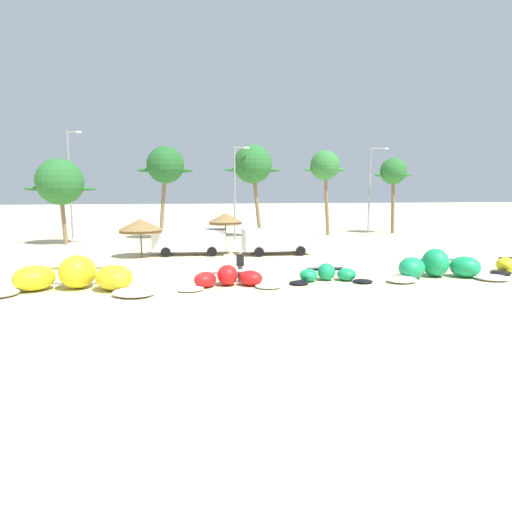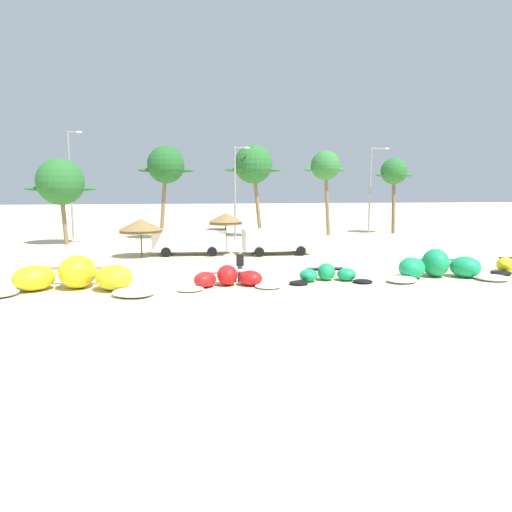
{
  "view_description": "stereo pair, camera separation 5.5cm",
  "coord_description": "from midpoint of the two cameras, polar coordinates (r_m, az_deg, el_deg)",
  "views": [
    {
      "loc": [
        0.38,
        -23.2,
        4.71
      ],
      "look_at": [
        4.76,
        2.0,
        1.0
      ],
      "focal_mm": 32.33,
      "sensor_mm": 36.0,
      "label": 1
    },
    {
      "loc": [
        0.44,
        -23.21,
        4.71
      ],
      "look_at": [
        4.76,
        2.0,
        1.0
      ],
      "focal_mm": 32.33,
      "sensor_mm": 36.0,
      "label": 2
    }
  ],
  "objects": [
    {
      "name": "parked_car_second",
      "position": [
        33.67,
        -8.51,
        1.99
      ],
      "size": [
        5.32,
        2.46,
        1.84
      ],
      "color": "white",
      "rests_on": "ground"
    },
    {
      "name": "kite_left_of_center",
      "position": [
        22.58,
        -3.53,
        -2.8
      ],
      "size": [
        5.22,
        2.36,
        1.01
      ],
      "color": "white",
      "rests_on": "ground"
    },
    {
      "name": "palm_right_of_gap",
      "position": [
        51.67,
        16.61,
        9.89
      ],
      "size": [
        4.2,
        2.8,
        8.03
      ],
      "color": "brown",
      "rests_on": "ground"
    },
    {
      "name": "lamppost_east_center",
      "position": [
        43.36,
        -2.56,
        8.4
      ],
      "size": [
        1.52,
        0.24,
        8.66
      ],
      "color": "gray",
      "rests_on": "ground"
    },
    {
      "name": "beach_umbrella_middle",
      "position": [
        33.45,
        -3.85,
        4.63
      ],
      "size": [
        2.48,
        2.48,
        3.02
      ],
      "color": "brown",
      "rests_on": "ground"
    },
    {
      "name": "lamppost_west_center",
      "position": [
        47.16,
        -21.98,
        8.7
      ],
      "size": [
        1.4,
        0.24,
        10.13
      ],
      "color": "gray",
      "rests_on": "ground"
    },
    {
      "name": "palm_center_right",
      "position": [
        48.19,
        8.5,
        10.88
      ],
      "size": [
        4.48,
        2.99,
        8.63
      ],
      "color": "#7F6647",
      "rests_on": "ground"
    },
    {
      "name": "person_near_kites",
      "position": [
        23.47,
        -2.04,
        -1.29
      ],
      "size": [
        0.36,
        0.24,
        1.62
      ],
      "color": "#383842",
      "rests_on": "ground"
    },
    {
      "name": "palm_left_of_gap",
      "position": [
        44.27,
        -11.19,
        10.91
      ],
      "size": [
        5.17,
        3.44,
        8.69
      ],
      "color": "#7F6647",
      "rests_on": "ground"
    },
    {
      "name": "ground_plane",
      "position": [
        23.69,
        -10.67,
        -3.36
      ],
      "size": [
        260.0,
        260.0,
        0.0
      ],
      "primitive_type": "plane",
      "color": "beige"
    },
    {
      "name": "kite_right_of_center",
      "position": [
        26.53,
        21.59,
        -1.28
      ],
      "size": [
        6.89,
        3.35,
        1.53
      ],
      "color": "white",
      "rests_on": "ground"
    },
    {
      "name": "palm_left",
      "position": [
        42.78,
        -23.13,
        8.39
      ],
      "size": [
        5.91,
        3.94,
        7.32
      ],
      "color": "#7F6647",
      "rests_on": "ground"
    },
    {
      "name": "parked_van",
      "position": [
        33.59,
        2.35,
        2.06
      ],
      "size": [
        4.92,
        2.36,
        1.84
      ],
      "color": "silver",
      "rests_on": "ground"
    },
    {
      "name": "palm_center_left",
      "position": [
        45.52,
        -0.44,
        11.2
      ],
      "size": [
        5.6,
        3.73,
        8.99
      ],
      "color": "#7F6647",
      "rests_on": "ground"
    },
    {
      "name": "kite_center",
      "position": [
        24.12,
        8.78,
        -2.28
      ],
      "size": [
        4.55,
        2.15,
        0.89
      ],
      "color": "black",
      "rests_on": "ground"
    },
    {
      "name": "kite_left",
      "position": [
        23.27,
        -21.62,
        -2.48
      ],
      "size": [
        8.43,
        4.43,
        1.59
      ],
      "color": "white",
      "rests_on": "ground"
    },
    {
      "name": "lamppost_east",
      "position": [
        51.48,
        14.04,
        8.5
      ],
      "size": [
        2.14,
        0.24,
        9.15
      ],
      "color": "gray",
      "rests_on": "ground"
    },
    {
      "name": "beach_umbrella_near_van",
      "position": [
        33.09,
        -14.14,
        3.66
      ],
      "size": [
        3.08,
        3.08,
        2.69
      ],
      "color": "brown",
      "rests_on": "ground"
    }
  ]
}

